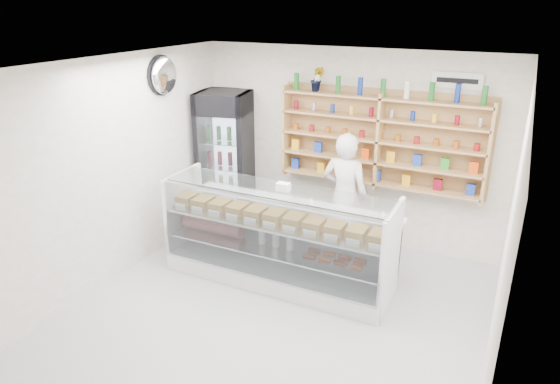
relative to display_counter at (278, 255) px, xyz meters
The scene contains 8 objects.
room 1.41m from the display_counter, 70.10° to the right, with size 5.00×5.00×5.00m.
display_counter is the anchor object (origin of this frame).
shop_worker 1.25m from the display_counter, 62.99° to the left, with size 0.65×0.43×1.78m, color silver.
drinks_cooler 2.10m from the display_counter, 140.69° to the left, with size 0.90×0.88×2.12m.
wall_shelving 2.08m from the display_counter, 60.71° to the left, with size 2.84×0.28×1.33m.
potted_plant 2.49m from the display_counter, 94.57° to the left, with size 0.19×0.15×0.34m, color #1E6626.
security_mirror 2.82m from the display_counter, behind, with size 0.15×0.50×0.50m, color silver.
wall_sign 3.14m from the display_counter, 42.76° to the left, with size 0.62×0.03×0.20m, color white.
Camera 1 is at (2.19, -4.18, 3.40)m, focal length 32.00 mm.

